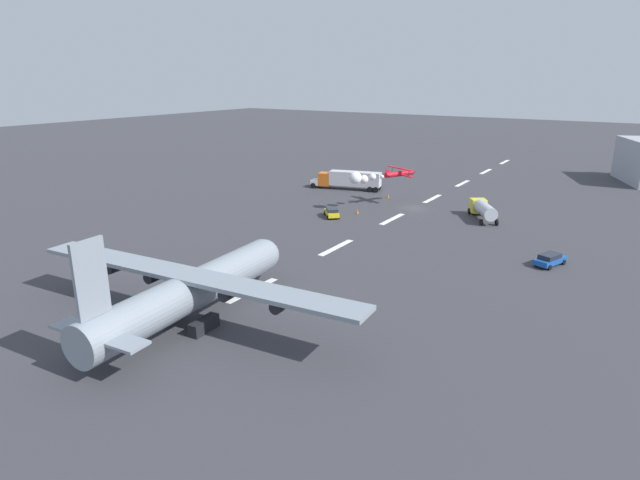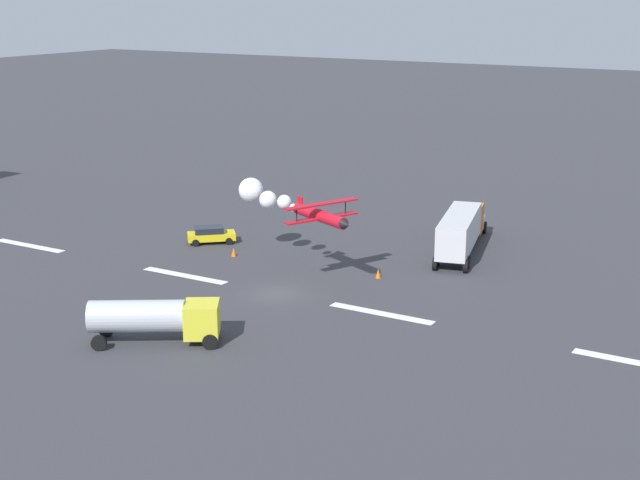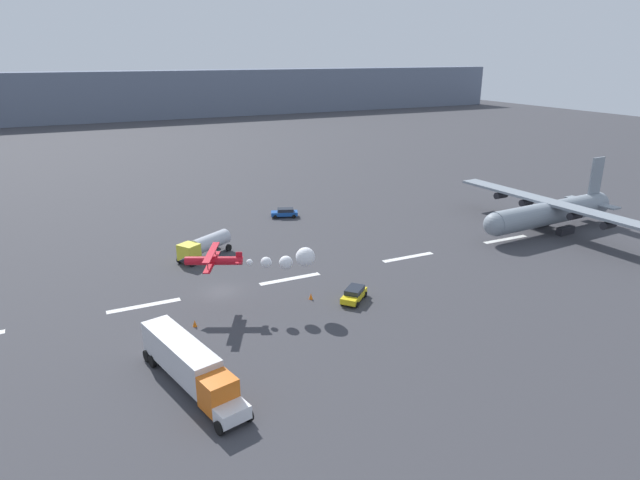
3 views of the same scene
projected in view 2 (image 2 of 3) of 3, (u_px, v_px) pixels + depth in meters
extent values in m
plane|color=#38383D|center=(277.00, 293.00, 68.71)|extent=(440.00, 440.00, 0.00)
cube|color=white|center=(638.00, 363.00, 55.84)|extent=(8.00, 0.90, 0.01)
cube|color=white|center=(381.00, 313.00, 64.42)|extent=(8.00, 0.90, 0.01)
cube|color=white|center=(185.00, 276.00, 73.00)|extent=(8.00, 0.90, 0.01)
cube|color=white|center=(30.00, 246.00, 81.59)|extent=(8.00, 0.90, 0.01)
cylinder|color=red|center=(320.00, 216.00, 69.60)|extent=(5.96, 3.46, 0.93)
cube|color=red|center=(321.00, 218.00, 69.48)|extent=(3.43, 6.16, 0.12)
cube|color=red|center=(321.00, 204.00, 69.19)|extent=(3.43, 6.16, 0.12)
cylinder|color=black|center=(345.00, 207.00, 70.57)|extent=(0.08, 0.08, 1.10)
cylinder|color=black|center=(297.00, 215.00, 68.10)|extent=(0.08, 0.08, 1.10)
cube|color=red|center=(300.00, 203.00, 71.68)|extent=(0.68, 0.39, 1.10)
cube|color=red|center=(300.00, 208.00, 71.79)|extent=(1.39, 2.07, 0.08)
cone|color=black|center=(346.00, 225.00, 66.88)|extent=(0.97, 1.02, 0.79)
sphere|color=white|center=(293.00, 208.00, 72.76)|extent=(0.70, 0.70, 0.70)
sphere|color=white|center=(284.00, 202.00, 74.34)|extent=(1.19, 1.19, 1.19)
sphere|color=white|center=(268.00, 200.00, 75.90)|extent=(1.49, 1.49, 1.49)
sphere|color=white|center=(251.00, 190.00, 77.22)|extent=(2.12, 2.12, 2.12)
cube|color=silver|center=(471.00, 221.00, 85.75)|extent=(2.81, 2.15, 1.10)
cube|color=orange|center=(469.00, 218.00, 83.70)|extent=(3.00, 2.93, 2.60)
cube|color=silver|center=(459.00, 231.00, 77.69)|extent=(4.91, 10.64, 2.80)
cylinder|color=black|center=(458.00, 225.00, 86.42)|extent=(0.60, 1.15, 1.10)
cylinder|color=black|center=(438.00, 260.00, 75.38)|extent=(0.60, 1.15, 1.10)
cylinder|color=black|center=(435.00, 264.00, 74.27)|extent=(0.60, 1.15, 1.10)
cylinder|color=black|center=(484.00, 227.00, 85.74)|extent=(0.60, 1.15, 1.10)
cylinder|color=black|center=(468.00, 262.00, 74.70)|extent=(0.60, 1.15, 1.10)
cylinder|color=black|center=(466.00, 266.00, 73.59)|extent=(0.60, 1.15, 1.10)
cube|color=yellow|center=(202.00, 319.00, 58.72)|extent=(3.14, 3.20, 2.20)
cylinder|color=#B7BCC6|center=(137.00, 316.00, 58.53)|extent=(6.33, 5.04, 2.10)
cylinder|color=black|center=(213.00, 328.00, 60.18)|extent=(1.02, 0.80, 1.00)
cylinder|color=black|center=(106.00, 329.00, 59.98)|extent=(1.02, 0.80, 1.00)
cylinder|color=black|center=(210.00, 342.00, 57.87)|extent=(1.02, 0.80, 1.00)
cylinder|color=black|center=(99.00, 343.00, 57.67)|extent=(1.02, 0.80, 1.00)
cube|color=yellow|center=(211.00, 236.00, 82.30)|extent=(4.39, 4.18, 0.65)
cube|color=#1E232D|center=(209.00, 230.00, 82.10)|extent=(3.01, 2.94, 0.55)
cylinder|color=black|center=(227.00, 236.00, 83.52)|extent=(0.62, 0.59, 0.64)
cylinder|color=black|center=(194.00, 238.00, 82.96)|extent=(0.62, 0.59, 0.64)
cylinder|color=black|center=(229.00, 241.00, 81.82)|extent=(0.62, 0.59, 0.64)
cylinder|color=black|center=(196.00, 243.00, 81.25)|extent=(0.62, 0.59, 0.64)
cone|color=orange|center=(378.00, 273.00, 72.32)|extent=(0.44, 0.44, 0.75)
cone|color=orange|center=(234.00, 252.00, 78.25)|extent=(0.44, 0.44, 0.75)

